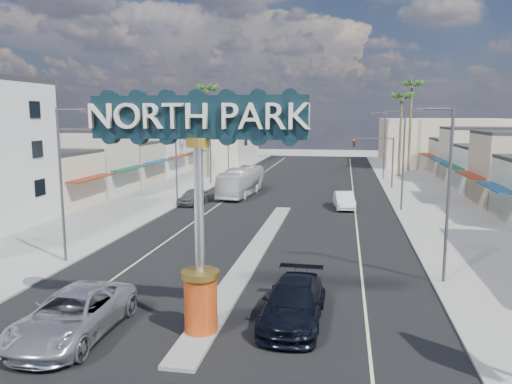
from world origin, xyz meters
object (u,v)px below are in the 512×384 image
at_px(streetlight_l_mid, 178,152).
at_px(palm_right_far, 412,89).
at_px(traffic_signal_left, 225,150).
at_px(streetlight_r_far, 383,142).
at_px(palm_left_far, 207,93).
at_px(car_parked_right, 344,200).
at_px(streetlight_l_far, 229,141).
at_px(palm_right_mid, 402,100).
at_px(traffic_signal_right, 377,152).
at_px(streetlight_r_mid, 402,155).
at_px(gateway_sign, 199,186).
at_px(streetlight_l_near, 63,177).
at_px(suv_left, 73,315).
at_px(car_parked_left, 193,196).
at_px(city_bus, 241,182).
at_px(suv_right, 293,303).
at_px(streetlight_r_near, 446,186).

relative_size(streetlight_l_mid, palm_right_far, 0.64).
height_order(traffic_signal_left, streetlight_r_far, streetlight_r_far).
xyz_separation_m(palm_left_far, car_parked_right, (18.50, -19.67, -10.72)).
xyz_separation_m(streetlight_l_far, car_parked_right, (15.93, -21.67, -4.29)).
distance_m(palm_right_mid, palm_right_far, 6.57).
relative_size(traffic_signal_right, streetlight_r_far, 0.67).
height_order(streetlight_l_mid, streetlight_r_mid, same).
height_order(palm_left_far, car_parked_right, palm_left_far).
height_order(gateway_sign, streetlight_l_near, gateway_sign).
height_order(traffic_signal_right, streetlight_r_far, streetlight_r_far).
relative_size(suv_left, car_parked_right, 1.36).
height_order(palm_right_far, car_parked_left, palm_right_far).
xyz_separation_m(gateway_sign, city_bus, (-5.50, 34.32, -4.46)).
bearing_deg(streetlight_r_mid, car_parked_left, 179.85).
distance_m(traffic_signal_left, traffic_signal_right, 18.37).
xyz_separation_m(traffic_signal_right, city_bus, (-14.69, -7.70, -2.80)).
xyz_separation_m(streetlight_l_mid, streetlight_r_mid, (20.87, 0.00, 0.00)).
bearing_deg(streetlight_r_far, suv_right, -98.22).
relative_size(car_parked_left, car_parked_right, 0.95).
xyz_separation_m(traffic_signal_left, streetlight_l_far, (-1.25, 8.01, 0.79)).
height_order(traffic_signal_right, streetlight_l_near, streetlight_l_near).
xyz_separation_m(suv_right, car_parked_right, (2.03, 26.53, -0.07)).
xyz_separation_m(palm_left_far, palm_right_far, (28.00, 12.00, 0.89)).
xyz_separation_m(streetlight_l_mid, palm_right_mid, (23.43, 26.00, 5.54)).
bearing_deg(gateway_sign, palm_right_mid, 76.47).
bearing_deg(traffic_signal_left, city_bus, -64.42).
bearing_deg(streetlight_r_far, car_parked_left, -131.52).
xyz_separation_m(gateway_sign, streetlight_l_near, (-10.43, 8.02, -0.86)).
bearing_deg(streetlight_l_near, palm_left_far, 93.67).
bearing_deg(city_bus, gateway_sign, -76.54).
bearing_deg(suv_right, traffic_signal_right, 83.70).
relative_size(palm_left_far, car_parked_right, 2.76).
relative_size(streetlight_l_near, suv_right, 1.52).
bearing_deg(streetlight_l_far, palm_left_far, -142.08).
bearing_deg(suv_right, suv_left, -159.23).
relative_size(streetlight_l_mid, streetlight_l_far, 1.00).
distance_m(traffic_signal_right, car_parked_right, 14.57).
bearing_deg(streetlight_r_far, streetlight_r_mid, -90.00).
bearing_deg(palm_right_far, streetlight_l_near, -116.06).
xyz_separation_m(traffic_signal_left, palm_right_mid, (22.18, 12.01, 6.33)).
xyz_separation_m(suv_left, suv_right, (8.34, 2.87, -0.04)).
xyz_separation_m(streetlight_l_near, streetlight_l_far, (0.00, 42.00, 0.00)).
distance_m(streetlight_l_mid, suv_left, 29.88).
relative_size(streetlight_l_far, streetlight_r_near, 1.00).
bearing_deg(city_bus, streetlight_r_mid, -17.21).
xyz_separation_m(streetlight_l_far, suv_right, (13.90, -48.19, -4.21)).
distance_m(car_parked_right, city_bus, 12.53).
relative_size(streetlight_r_near, city_bus, 0.85).
xyz_separation_m(palm_right_mid, suv_left, (-17.87, -55.06, -9.71)).
height_order(traffic_signal_right, palm_left_far, palm_left_far).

